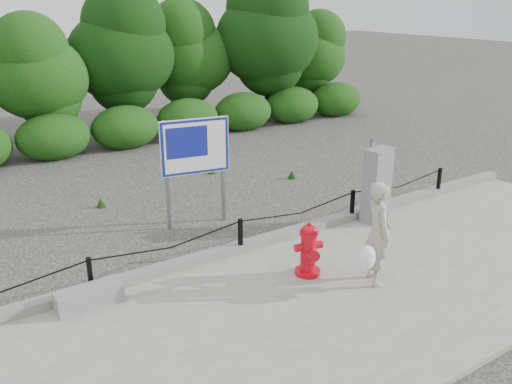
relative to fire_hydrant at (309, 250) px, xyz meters
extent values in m
plane|color=#2D2B28|center=(-0.47, 1.20, -0.49)|extent=(90.00, 90.00, 0.00)
cube|color=gray|center=(-0.47, -0.80, -0.45)|extent=(14.00, 4.00, 0.08)
cube|color=slate|center=(-0.47, 1.25, -0.34)|extent=(14.00, 0.22, 0.14)
cube|color=black|center=(-2.97, 1.20, -0.11)|extent=(0.06, 0.06, 0.60)
cube|color=black|center=(-0.47, 1.20, -0.11)|extent=(0.06, 0.06, 0.60)
cube|color=black|center=(2.03, 1.20, -0.11)|extent=(0.06, 0.06, 0.60)
cube|color=black|center=(4.53, 1.20, -0.11)|extent=(0.06, 0.06, 0.60)
cylinder|color=black|center=(-1.72, 1.20, 0.11)|extent=(2.50, 0.02, 0.02)
cylinder|color=black|center=(0.78, 1.20, 0.11)|extent=(2.50, 0.02, 0.02)
cylinder|color=black|center=(3.28, 1.20, 0.11)|extent=(2.50, 0.02, 0.02)
cylinder|color=black|center=(-1.47, 9.80, 0.43)|extent=(0.18, 0.18, 1.83)
ellipsoid|color=#154510|center=(-1.47, 9.80, 1.70)|extent=(2.70, 2.34, 2.92)
cylinder|color=black|center=(1.03, 10.20, 0.61)|extent=(0.18, 0.18, 2.19)
ellipsoid|color=#154510|center=(1.03, 10.20, 2.15)|extent=(3.25, 2.81, 3.51)
cylinder|color=black|center=(3.53, 10.60, 0.50)|extent=(0.18, 0.18, 1.98)
ellipsoid|color=#154510|center=(3.53, 10.60, 1.89)|extent=(2.93, 2.53, 3.16)
cylinder|color=black|center=(6.03, 9.80, 0.75)|extent=(0.18, 0.18, 2.47)
ellipsoid|color=#154510|center=(6.03, 9.80, 2.48)|extent=(3.66, 3.17, 3.96)
cylinder|color=black|center=(8.33, 10.20, 0.40)|extent=(0.18, 0.18, 1.78)
ellipsoid|color=#154510|center=(8.33, 10.20, 1.65)|extent=(2.63, 2.28, 2.85)
cylinder|color=red|center=(0.00, 0.01, -0.37)|extent=(0.48, 0.48, 0.07)
cylinder|color=red|center=(0.00, 0.01, -0.04)|extent=(0.29, 0.29, 0.60)
cylinder|color=red|center=(0.00, 0.01, 0.28)|extent=(0.35, 0.35, 0.06)
ellipsoid|color=red|center=(0.00, 0.01, 0.31)|extent=(0.31, 0.31, 0.19)
cylinder|color=red|center=(0.00, 0.01, 0.42)|extent=(0.08, 0.08, 0.06)
cylinder|color=red|center=(-0.16, 0.05, 0.06)|extent=(0.14, 0.14, 0.12)
cylinder|color=red|center=(0.16, -0.03, 0.06)|extent=(0.14, 0.14, 0.12)
cylinder|color=red|center=(-0.04, -0.16, -0.01)|extent=(0.19, 0.17, 0.17)
cylinder|color=slate|center=(-0.03, -0.13, -0.10)|extent=(0.01, 0.06, 0.13)
imported|color=#A4A08D|center=(0.68, -0.73, 0.38)|extent=(0.58, 0.68, 1.58)
ellipsoid|color=white|center=(0.33, -0.88, 0.14)|extent=(0.28, 0.22, 0.38)
cube|color=gray|center=(-3.08, 0.95, -0.26)|extent=(0.90, 0.32, 0.29)
cube|color=gray|center=(2.38, 0.95, 0.30)|extent=(0.59, 0.41, 1.41)
cube|color=slate|center=(2.38, 1.15, 0.38)|extent=(0.07, 0.07, 1.56)
cube|color=slate|center=(-0.95, 2.92, 0.54)|extent=(0.07, 0.07, 2.05)
cube|color=slate|center=(0.10, 2.72, 0.54)|extent=(0.07, 0.07, 2.05)
cube|color=white|center=(-0.43, 2.78, 1.05)|extent=(1.27, 0.28, 1.03)
cube|color=navy|center=(-0.44, 2.76, 1.05)|extent=(1.24, 0.24, 1.00)
cube|color=navy|center=(-0.59, 2.78, 1.16)|extent=(0.76, 0.15, 0.56)
camera|label=1|loc=(-4.77, -5.72, 3.63)|focal=38.00mm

